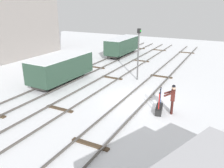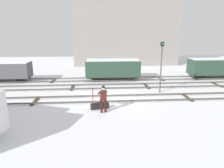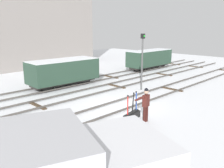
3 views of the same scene
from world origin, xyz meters
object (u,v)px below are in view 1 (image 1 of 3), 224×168
object	(u,v)px
switch_lever_frame	(159,108)
freight_car_back_track	(61,68)
signal_post	(138,50)
freight_car_far_end	(123,45)
rail_worker	(172,97)

from	to	relation	value
switch_lever_frame	freight_car_back_track	bearing A→B (deg)	68.50
signal_post	freight_car_back_track	size ratio (longest dim) A/B	0.75
switch_lever_frame	freight_car_far_end	distance (m)	15.88
freight_car_far_end	signal_post	bearing A→B (deg)	-147.64
signal_post	rail_worker	bearing A→B (deg)	-140.45
signal_post	freight_car_far_end	world-z (taller)	signal_post
rail_worker	freight_car_far_end	world-z (taller)	freight_car_far_end
rail_worker	signal_post	distance (m)	6.66
rail_worker	freight_car_back_track	size ratio (longest dim) A/B	0.31
freight_car_back_track	freight_car_far_end	bearing A→B (deg)	1.40
freight_car_back_track	signal_post	bearing A→B (deg)	-53.38
switch_lever_frame	freight_car_back_track	xyz separation A→B (m)	(1.58, 8.59, 1.05)
switch_lever_frame	freight_car_far_end	size ratio (longest dim) A/B	0.23
rail_worker	switch_lever_frame	bearing A→B (deg)	96.61
rail_worker	signal_post	size ratio (longest dim) A/B	0.42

